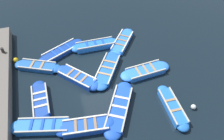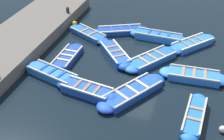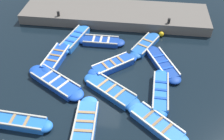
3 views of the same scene
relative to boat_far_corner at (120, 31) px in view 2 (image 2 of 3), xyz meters
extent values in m
plane|color=black|center=(-1.85, 3.51, -0.15)|extent=(120.00, 120.00, 0.00)
cube|color=navy|center=(0.00, 0.00, -0.01)|extent=(2.94, 2.03, 0.28)
ellipsoid|color=navy|center=(-1.27, -0.61, -0.01)|extent=(1.13, 1.12, 0.28)
ellipsoid|color=navy|center=(1.27, 0.61, -0.01)|extent=(1.13, 1.12, 0.28)
cube|color=silver|center=(0.18, -0.37, 0.17)|extent=(2.53, 1.26, 0.07)
cube|color=silver|center=(-0.18, 0.37, 0.17)|extent=(2.53, 1.26, 0.07)
cube|color=#1947B7|center=(-0.54, -0.26, 0.16)|extent=(0.47, 0.78, 0.04)
cube|color=#1947B7|center=(0.00, 0.00, 0.16)|extent=(0.47, 0.78, 0.04)
cube|color=#1947B7|center=(0.54, 0.26, 0.16)|extent=(0.47, 0.78, 0.04)
cube|color=#1947B7|center=(-0.31, 6.51, 0.04)|extent=(2.53, 1.23, 0.38)
ellipsoid|color=#1947B7|center=(-1.51, 6.69, 0.04)|extent=(0.95, 0.93, 0.38)
ellipsoid|color=#1947B7|center=(0.89, 6.34, 0.04)|extent=(0.95, 0.93, 0.38)
cube|color=silver|center=(-0.37, 6.12, 0.27)|extent=(2.36, 0.43, 0.07)
cube|color=silver|center=(-0.25, 6.91, 0.27)|extent=(2.36, 0.43, 0.07)
cube|color=olive|center=(-0.82, 6.59, 0.25)|extent=(0.25, 0.79, 0.04)
cube|color=olive|center=(-0.31, 6.51, 0.25)|extent=(0.25, 0.79, 0.04)
cube|color=olive|center=(0.20, 6.44, 0.25)|extent=(0.25, 0.79, 0.04)
cube|color=#1947B7|center=(-2.36, 5.96, 0.01)|extent=(2.46, 3.15, 0.32)
ellipsoid|color=#1947B7|center=(-3.16, 4.65, 0.01)|extent=(1.30, 1.31, 0.32)
ellipsoid|color=#1947B7|center=(-1.56, 7.26, 0.01)|extent=(1.30, 1.31, 0.32)
cube|color=#B2AD9E|center=(-1.96, 5.71, 0.21)|extent=(1.63, 2.61, 0.07)
cube|color=#B2AD9E|center=(-2.76, 6.20, 0.21)|extent=(1.63, 2.61, 0.07)
cube|color=beige|center=(-2.70, 5.40, 0.19)|extent=(0.83, 0.58, 0.04)
cube|color=beige|center=(-2.36, 5.96, 0.19)|extent=(0.83, 0.58, 0.04)
cube|color=beige|center=(-2.02, 6.51, 0.19)|extent=(0.83, 0.58, 0.04)
cube|color=blue|center=(-4.96, 3.72, 0.02)|extent=(2.57, 1.14, 0.34)
ellipsoid|color=blue|center=(-6.22, 3.65, 0.02)|extent=(1.00, 0.98, 0.34)
ellipsoid|color=blue|center=(-3.71, 3.79, 0.02)|extent=(1.00, 0.98, 0.34)
cube|color=#B2AD9E|center=(-4.94, 3.26, 0.23)|extent=(2.47, 0.21, 0.07)
cube|color=#B2AD9E|center=(-4.99, 4.18, 0.23)|extent=(2.47, 0.21, 0.07)
cube|color=#9E7A51|center=(-5.50, 3.69, 0.21)|extent=(0.19, 0.89, 0.04)
cube|color=#9E7A51|center=(-4.96, 3.72, 0.21)|extent=(0.19, 0.89, 0.04)
cube|color=#9E7A51|center=(-4.43, 3.75, 0.21)|extent=(0.19, 0.89, 0.04)
cube|color=navy|center=(1.85, 4.04, 0.00)|extent=(0.91, 2.34, 0.29)
ellipsoid|color=navy|center=(1.84, 2.87, 0.00)|extent=(0.84, 0.87, 0.29)
ellipsoid|color=navy|center=(1.85, 5.21, 0.00)|extent=(0.84, 0.87, 0.29)
cube|color=#B2AD9E|center=(2.26, 4.04, 0.18)|extent=(0.08, 2.29, 0.07)
cube|color=#B2AD9E|center=(1.43, 4.04, 0.18)|extent=(0.08, 2.29, 0.07)
cube|color=beige|center=(1.85, 3.54, 0.16)|extent=(0.80, 0.14, 0.04)
cube|color=beige|center=(1.85, 4.04, 0.16)|extent=(0.80, 0.14, 0.04)
cube|color=beige|center=(1.85, 4.54, 0.16)|extent=(0.80, 0.14, 0.04)
cube|color=blue|center=(-2.48, 0.17, 0.05)|extent=(2.85, 0.92, 0.39)
ellipsoid|color=blue|center=(-3.89, 0.21, 0.05)|extent=(0.81, 0.78, 0.39)
ellipsoid|color=blue|center=(-1.07, 0.12, 0.05)|extent=(0.81, 0.78, 0.39)
cube|color=#B2AD9E|center=(-2.49, -0.20, 0.27)|extent=(2.77, 0.17, 0.07)
cube|color=#B2AD9E|center=(-2.47, 0.54, 0.27)|extent=(2.77, 0.17, 0.07)
cube|color=#1947B7|center=(-3.08, 0.19, 0.26)|extent=(0.16, 0.73, 0.04)
cube|color=#1947B7|center=(-2.48, 0.17, 0.26)|extent=(0.16, 0.73, 0.04)
cube|color=#1947B7|center=(-1.88, 0.15, 0.26)|extent=(0.16, 0.73, 0.04)
cube|color=#1947B7|center=(-0.57, 2.93, 0.03)|extent=(2.28, 2.48, 0.36)
ellipsoid|color=#1947B7|center=(-1.38, 3.89, 0.03)|extent=(1.13, 1.14, 0.36)
ellipsoid|color=#1947B7|center=(0.24, 1.96, 0.03)|extent=(1.13, 1.14, 0.36)
cube|color=silver|center=(-0.87, 2.68, 0.25)|extent=(1.65, 1.94, 0.07)
cube|color=silver|center=(-0.27, 3.18, 0.25)|extent=(1.65, 1.94, 0.07)
cube|color=olive|center=(-0.91, 3.34, 0.24)|extent=(0.67, 0.59, 0.04)
cube|color=olive|center=(-0.57, 2.93, 0.24)|extent=(0.67, 0.59, 0.04)
cube|color=olive|center=(-0.22, 2.52, 0.24)|extent=(0.67, 0.59, 0.04)
cube|color=blue|center=(-5.29, 6.80, 0.03)|extent=(0.89, 2.52, 0.36)
ellipsoid|color=blue|center=(-5.36, 5.55, 0.03)|extent=(0.74, 0.76, 0.36)
ellipsoid|color=blue|center=(-5.23, 8.04, 0.03)|extent=(0.74, 0.76, 0.36)
cube|color=#B2AD9E|center=(-4.95, 6.78, 0.25)|extent=(0.21, 2.44, 0.07)
cube|color=#B2AD9E|center=(-5.63, 6.81, 0.25)|extent=(0.21, 2.44, 0.07)
cube|color=#9E7A51|center=(-5.31, 6.44, 0.23)|extent=(0.68, 0.18, 0.04)
cube|color=#9E7A51|center=(-5.27, 7.15, 0.23)|extent=(0.68, 0.18, 0.04)
cube|color=#1E59AD|center=(-2.63, 2.79, 0.01)|extent=(2.41, 2.88, 0.31)
ellipsoid|color=#1E59AD|center=(-3.42, 1.64, 0.01)|extent=(1.31, 1.32, 0.31)
ellipsoid|color=#1E59AD|center=(-1.84, 3.95, 0.01)|extent=(1.31, 1.32, 0.31)
cube|color=#B2AD9E|center=(-2.24, 2.53, 0.20)|extent=(1.61, 2.31, 0.07)
cube|color=#B2AD9E|center=(-3.01, 3.05, 0.20)|extent=(1.61, 2.31, 0.07)
cube|color=#9E7A51|center=(-2.96, 2.30, 0.18)|extent=(0.82, 0.62, 0.04)
cube|color=#9E7A51|center=(-2.63, 2.79, 0.18)|extent=(0.82, 0.62, 0.04)
cube|color=#9E7A51|center=(-2.29, 3.28, 0.18)|extent=(0.82, 0.62, 0.04)
cube|color=blue|center=(-4.55, 0.35, 0.01)|extent=(2.37, 2.62, 0.31)
ellipsoid|color=blue|center=(-5.37, -0.67, 0.01)|extent=(1.23, 1.23, 0.31)
ellipsoid|color=blue|center=(-3.73, 1.37, 0.01)|extent=(1.23, 1.23, 0.31)
cube|color=silver|center=(-4.21, 0.08, 0.19)|extent=(1.67, 2.04, 0.07)
cube|color=silver|center=(-4.88, 0.62, 0.19)|extent=(1.67, 2.04, 0.07)
cube|color=olive|center=(-4.90, -0.08, 0.18)|extent=(0.73, 0.63, 0.04)
cube|color=olive|center=(-4.55, 0.35, 0.18)|extent=(0.73, 0.63, 0.04)
cube|color=olive|center=(-4.20, 0.78, 0.18)|extent=(0.73, 0.63, 0.04)
cube|color=blue|center=(1.85, 5.82, 0.04)|extent=(2.87, 1.57, 0.37)
ellipsoid|color=blue|center=(0.53, 6.19, 0.04)|extent=(1.00, 0.99, 0.37)
ellipsoid|color=blue|center=(3.17, 5.45, 0.04)|extent=(1.00, 0.99, 0.37)
cube|color=#B2AD9E|center=(1.75, 5.45, 0.26)|extent=(2.61, 0.80, 0.07)
cube|color=#B2AD9E|center=(1.96, 6.20, 0.26)|extent=(2.61, 0.80, 0.07)
cube|color=#1947B7|center=(1.29, 5.98, 0.24)|extent=(0.34, 0.77, 0.04)
cube|color=#1947B7|center=(1.85, 5.82, 0.24)|extent=(0.34, 0.77, 0.04)
cube|color=#1947B7|center=(2.41, 5.67, 0.24)|extent=(0.34, 0.77, 0.04)
cube|color=#1E59AD|center=(1.79, 1.08, 0.00)|extent=(2.56, 1.85, 0.29)
ellipsoid|color=#1E59AD|center=(0.70, 1.62, 0.00)|extent=(1.08, 1.07, 0.29)
ellipsoid|color=#1E59AD|center=(2.88, 0.54, 0.00)|extent=(1.08, 1.07, 0.29)
cube|color=#B2AD9E|center=(1.61, 0.73, 0.18)|extent=(2.17, 1.14, 0.07)
cube|color=#B2AD9E|center=(1.96, 1.43, 0.18)|extent=(2.17, 1.14, 0.07)
cube|color=#9E7A51|center=(1.48, 1.24, 0.16)|extent=(0.46, 0.74, 0.04)
cube|color=#9E7A51|center=(2.10, 0.93, 0.16)|extent=(0.46, 0.74, 0.04)
cube|color=#605951|center=(5.25, 3.51, 0.21)|extent=(3.56, 13.83, 0.72)
cylinder|color=black|center=(3.82, -0.42, 0.74)|extent=(0.20, 0.20, 0.35)
sphere|color=#EAB214|center=(3.18, 0.02, 0.03)|extent=(0.35, 0.35, 0.35)
sphere|color=silver|center=(-6.46, 7.14, 0.00)|extent=(0.29, 0.29, 0.29)
camera|label=1|loc=(0.15, 12.51, 10.45)|focal=35.00mm
camera|label=2|loc=(-5.01, 17.18, 9.04)|focal=50.00mm
camera|label=3|loc=(-12.38, 1.51, 10.11)|focal=42.00mm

